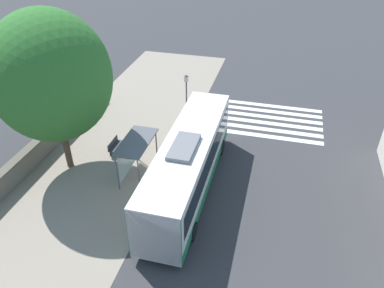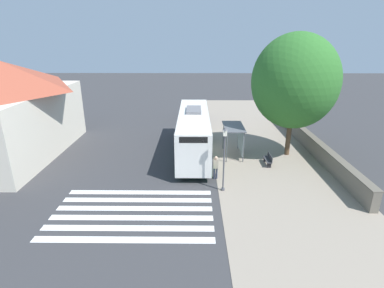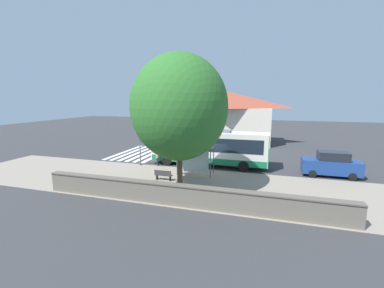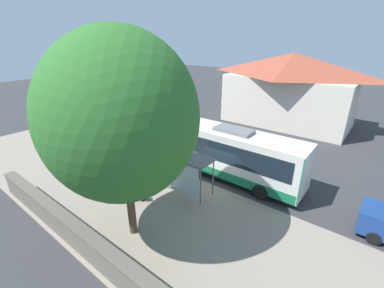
{
  "view_description": "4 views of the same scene",
  "coord_description": "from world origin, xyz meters",
  "px_view_note": "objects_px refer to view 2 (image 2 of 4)",
  "views": [
    {
      "loc": [
        6.02,
        -15.54,
        14.41
      ],
      "look_at": [
        1.62,
        1.51,
        2.66
      ],
      "focal_mm": 35.0,
      "sensor_mm": 36.0,
      "label": 1
    },
    {
      "loc": [
        1.53,
        24.6,
        9.36
      ],
      "look_at": [
        1.74,
        2.59,
        1.49
      ],
      "focal_mm": 28.0,
      "sensor_mm": 36.0,
      "label": 2
    },
    {
      "loc": [
        -23.05,
        -5.02,
        6.75
      ],
      "look_at": [
        -0.78,
        1.73,
        2.57
      ],
      "focal_mm": 24.0,
      "sensor_mm": 36.0,
      "label": 3
    },
    {
      "loc": [
        -12.62,
        -7.79,
        9.3
      ],
      "look_at": [
        0.31,
        2.29,
        2.38
      ],
      "focal_mm": 24.0,
      "sensor_mm": 36.0,
      "label": 4
    }
  ],
  "objects_px": {
    "pedestrian": "(216,166)",
    "parked_car_behind_bus": "(198,111)",
    "bus_shelter": "(235,131)",
    "street_lamp_near": "(224,155)",
    "bus": "(194,132)",
    "bench": "(268,159)",
    "shade_tree": "(295,82)"
  },
  "relations": [
    {
      "from": "bus_shelter",
      "to": "parked_car_behind_bus",
      "type": "distance_m",
      "value": 11.92
    },
    {
      "from": "bus_shelter",
      "to": "pedestrian",
      "type": "distance_m",
      "value": 4.97
    },
    {
      "from": "parked_car_behind_bus",
      "to": "bus",
      "type": "bearing_deg",
      "value": 87.77
    },
    {
      "from": "street_lamp_near",
      "to": "bus_shelter",
      "type": "bearing_deg",
      "value": -103.52
    },
    {
      "from": "street_lamp_near",
      "to": "bench",
      "type": "bearing_deg",
      "value": -132.83
    },
    {
      "from": "bus",
      "to": "shade_tree",
      "type": "relative_size",
      "value": 1.18
    },
    {
      "from": "bus_shelter",
      "to": "parked_car_behind_bus",
      "type": "relative_size",
      "value": 0.71
    },
    {
      "from": "bus",
      "to": "street_lamp_near",
      "type": "xyz_separation_m",
      "value": [
        -1.92,
        6.68,
        0.6
      ]
    },
    {
      "from": "shade_tree",
      "to": "bus",
      "type": "bearing_deg",
      "value": -2.27
    },
    {
      "from": "street_lamp_near",
      "to": "parked_car_behind_bus",
      "type": "distance_m",
      "value": 17.82
    },
    {
      "from": "shade_tree",
      "to": "pedestrian",
      "type": "bearing_deg",
      "value": 36.34
    },
    {
      "from": "parked_car_behind_bus",
      "to": "pedestrian",
      "type": "bearing_deg",
      "value": 94.01
    },
    {
      "from": "bus",
      "to": "bench",
      "type": "xyz_separation_m",
      "value": [
        -5.78,
        2.52,
        -1.43
      ]
    },
    {
      "from": "shade_tree",
      "to": "parked_car_behind_bus",
      "type": "relative_size",
      "value": 2.09
    },
    {
      "from": "bus_shelter",
      "to": "street_lamp_near",
      "type": "height_order",
      "value": "street_lamp_near"
    },
    {
      "from": "bus_shelter",
      "to": "parked_car_behind_bus",
      "type": "bearing_deg",
      "value": -75.46
    },
    {
      "from": "bus_shelter",
      "to": "street_lamp_near",
      "type": "xyz_separation_m",
      "value": [
        1.49,
        6.2,
        0.42
      ]
    },
    {
      "from": "pedestrian",
      "to": "shade_tree",
      "type": "bearing_deg",
      "value": -143.66
    },
    {
      "from": "pedestrian",
      "to": "parked_car_behind_bus",
      "type": "distance_m",
      "value": 16.01
    },
    {
      "from": "bus_shelter",
      "to": "street_lamp_near",
      "type": "relative_size",
      "value": 0.79
    },
    {
      "from": "street_lamp_near",
      "to": "shade_tree",
      "type": "relative_size",
      "value": 0.43
    },
    {
      "from": "bench",
      "to": "parked_car_behind_bus",
      "type": "height_order",
      "value": "parked_car_behind_bus"
    },
    {
      "from": "bus_shelter",
      "to": "street_lamp_near",
      "type": "distance_m",
      "value": 6.39
    },
    {
      "from": "shade_tree",
      "to": "parked_car_behind_bus",
      "type": "height_order",
      "value": "shade_tree"
    },
    {
      "from": "bench",
      "to": "street_lamp_near",
      "type": "distance_m",
      "value": 6.03
    },
    {
      "from": "bus_shelter",
      "to": "bench",
      "type": "bearing_deg",
      "value": 139.24
    },
    {
      "from": "bench",
      "to": "shade_tree",
      "type": "distance_m",
      "value": 6.4
    },
    {
      "from": "pedestrian",
      "to": "parked_car_behind_bus",
      "type": "relative_size",
      "value": 0.36
    },
    {
      "from": "bus_shelter",
      "to": "shade_tree",
      "type": "relative_size",
      "value": 0.34
    },
    {
      "from": "street_lamp_near",
      "to": "shade_tree",
      "type": "xyz_separation_m",
      "value": [
        -5.95,
        -6.37,
        3.6
      ]
    },
    {
      "from": "pedestrian",
      "to": "parked_car_behind_bus",
      "type": "xyz_separation_m",
      "value": [
        1.12,
        -15.97,
        0.05
      ]
    },
    {
      "from": "bus",
      "to": "pedestrian",
      "type": "bearing_deg",
      "value": 107.37
    }
  ]
}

